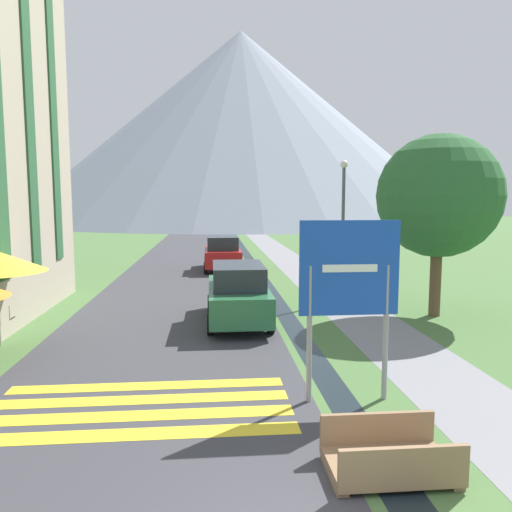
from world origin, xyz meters
TOP-DOWN VIEW (x-y plane):
  - ground_plane at (0.00, 20.00)m, footprint 160.00×160.00m
  - road at (-2.50, 30.00)m, footprint 6.40×60.00m
  - footpath at (3.60, 30.00)m, footprint 2.20×60.00m
  - drainage_channel at (1.20, 30.00)m, footprint 0.60×60.00m
  - crosswalk_marking at (-2.50, 4.50)m, footprint 5.44×2.54m
  - mountain_distant at (4.46, 87.84)m, footprint 78.60×78.60m
  - road_sign at (1.31, 4.50)m, footprint 1.85×0.11m
  - footbridge at (1.20, 1.97)m, footprint 1.70×1.10m
  - parked_car_near at (-0.40, 10.61)m, footprint 1.86×4.43m
  - parked_car_far at (-0.59, 22.09)m, footprint 1.96×4.14m
  - cafe_chair_far_left at (-6.96, 9.81)m, footprint 0.40×0.40m
  - streetlamp at (3.59, 13.49)m, footprint 0.28×0.28m
  - tree_by_path at (5.99, 10.95)m, footprint 3.89×3.89m

SIDE VIEW (x-z plane):
  - ground_plane at x=0.00m, z-range 0.00..0.00m
  - drainage_channel at x=1.20m, z-range 0.00..0.00m
  - road at x=-2.50m, z-range 0.00..0.01m
  - footpath at x=3.60m, z-range 0.00..0.01m
  - crosswalk_marking at x=-2.50m, z-range 0.00..0.01m
  - footbridge at x=1.20m, z-range -0.10..0.55m
  - cafe_chair_far_left at x=-6.96m, z-range 0.09..0.94m
  - parked_car_far at x=-0.59m, z-range 0.00..1.82m
  - parked_car_near at x=-0.40m, z-range 0.00..1.82m
  - road_sign at x=1.31m, z-range 0.53..3.91m
  - streetlamp at x=3.59m, z-range 0.48..5.63m
  - tree_by_path at x=5.99m, z-range 0.95..6.75m
  - mountain_distant at x=4.46m, z-range 0.00..33.52m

